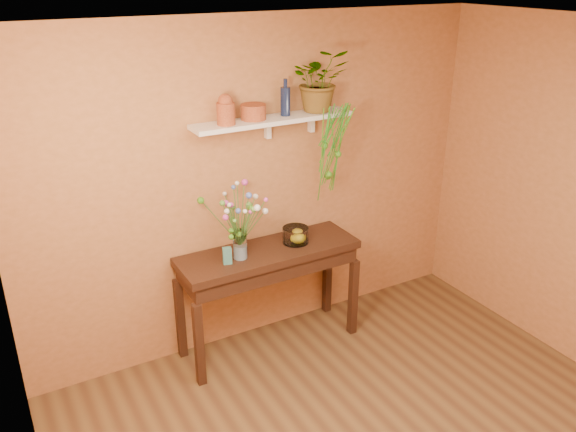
{
  "coord_description": "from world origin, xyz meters",
  "views": [
    {
      "loc": [
        -2.02,
        -2.05,
        3.02
      ],
      "look_at": [
        0.0,
        1.55,
        1.25
      ],
      "focal_mm": 36.85,
      "sensor_mm": 36.0,
      "label": 1
    }
  ],
  "objects_px": {
    "terracotta_jug": "(226,110)",
    "spider_plant": "(320,80)",
    "bouquet": "(239,211)",
    "blue_bottle": "(285,101)",
    "glass_bowl": "(296,236)",
    "sideboard": "(269,264)",
    "glass_vase": "(240,247)"
  },
  "relations": [
    {
      "from": "sideboard",
      "to": "bouquet",
      "type": "height_order",
      "value": "bouquet"
    },
    {
      "from": "terracotta_jug",
      "to": "bouquet",
      "type": "relative_size",
      "value": 0.42
    },
    {
      "from": "glass_vase",
      "to": "bouquet",
      "type": "bearing_deg",
      "value": -124.89
    },
    {
      "from": "terracotta_jug",
      "to": "spider_plant",
      "type": "bearing_deg",
      "value": 2.48
    },
    {
      "from": "spider_plant",
      "to": "glass_bowl",
      "type": "distance_m",
      "value": 1.26
    },
    {
      "from": "blue_bottle",
      "to": "spider_plant",
      "type": "relative_size",
      "value": 0.58
    },
    {
      "from": "terracotta_jug",
      "to": "glass_vase",
      "type": "relative_size",
      "value": 0.98
    },
    {
      "from": "blue_bottle",
      "to": "glass_vase",
      "type": "height_order",
      "value": "blue_bottle"
    },
    {
      "from": "terracotta_jug",
      "to": "bouquet",
      "type": "distance_m",
      "value": 0.75
    },
    {
      "from": "sideboard",
      "to": "glass_vase",
      "type": "height_order",
      "value": "glass_vase"
    },
    {
      "from": "sideboard",
      "to": "terracotta_jug",
      "type": "relative_size",
      "value": 6.6
    },
    {
      "from": "sideboard",
      "to": "glass_vase",
      "type": "bearing_deg",
      "value": -174.23
    },
    {
      "from": "bouquet",
      "to": "glass_bowl",
      "type": "xyz_separation_m",
      "value": [
        0.52,
        0.04,
        -0.34
      ]
    },
    {
      "from": "glass_vase",
      "to": "glass_bowl",
      "type": "relative_size",
      "value": 1.06
    },
    {
      "from": "glass_vase",
      "to": "bouquet",
      "type": "height_order",
      "value": "bouquet"
    },
    {
      "from": "glass_vase",
      "to": "bouquet",
      "type": "relative_size",
      "value": 0.42
    },
    {
      "from": "glass_vase",
      "to": "blue_bottle",
      "type": "bearing_deg",
      "value": 18.76
    },
    {
      "from": "glass_vase",
      "to": "bouquet",
      "type": "distance_m",
      "value": 0.3
    },
    {
      "from": "blue_bottle",
      "to": "glass_vase",
      "type": "bearing_deg",
      "value": -161.24
    },
    {
      "from": "terracotta_jug",
      "to": "spider_plant",
      "type": "distance_m",
      "value": 0.83
    },
    {
      "from": "glass_vase",
      "to": "glass_bowl",
      "type": "height_order",
      "value": "glass_vase"
    },
    {
      "from": "blue_bottle",
      "to": "glass_bowl",
      "type": "relative_size",
      "value": 1.3
    },
    {
      "from": "terracotta_jug",
      "to": "glass_bowl",
      "type": "distance_m",
      "value": 1.21
    },
    {
      "from": "sideboard",
      "to": "blue_bottle",
      "type": "xyz_separation_m",
      "value": [
        0.24,
        0.14,
        1.28
      ]
    },
    {
      "from": "bouquet",
      "to": "blue_bottle",
      "type": "bearing_deg",
      "value": 19.28
    },
    {
      "from": "sideboard",
      "to": "glass_bowl",
      "type": "bearing_deg",
      "value": 1.49
    },
    {
      "from": "spider_plant",
      "to": "glass_bowl",
      "type": "bearing_deg",
      "value": -154.8
    },
    {
      "from": "spider_plant",
      "to": "glass_bowl",
      "type": "relative_size",
      "value": 2.26
    },
    {
      "from": "terracotta_jug",
      "to": "bouquet",
      "type": "bearing_deg",
      "value": -85.95
    },
    {
      "from": "glass_bowl",
      "to": "blue_bottle",
      "type": "bearing_deg",
      "value": 97.4
    },
    {
      "from": "terracotta_jug",
      "to": "blue_bottle",
      "type": "relative_size",
      "value": 0.8
    },
    {
      "from": "terracotta_jug",
      "to": "glass_vase",
      "type": "bearing_deg",
      "value": -83.78
    }
  ]
}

